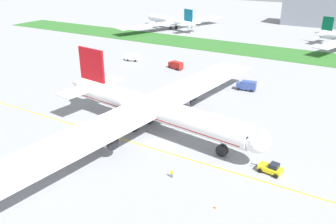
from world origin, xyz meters
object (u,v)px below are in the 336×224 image
Objects in this scene: parked_airliner_far_left at (171,21)px; service_truck_fuel_bowser at (132,57)px; pushback_tug at (271,168)px; ground_crew_wingwalker_port at (172,173)px; airliner_foreground at (150,108)px; traffic_cone_near_nose at (215,207)px; service_truck_baggage_loader at (247,85)px; service_truck_catering_van at (176,65)px; ground_crew_marshaller_front at (231,140)px.

service_truck_fuel_bowser is at bearing -72.62° from parked_airliner_far_left.
pushback_tug is 18.87m from ground_crew_wingwalker_port.
airliner_foreground is 159.28× the size of traffic_cone_near_nose.
traffic_cone_near_nose is 58.30m from service_truck_baggage_loader.
service_truck_fuel_bowser is 20.81m from service_truck_catering_van.
service_truck_catering_van is at bearing 112.50° from airliner_foreground.
airliner_foreground is at bearing 173.03° from pushback_tug.
pushback_tug is 15.61m from traffic_cone_near_nose.
service_truck_fuel_bowser is at bearing 134.20° from traffic_cone_near_nose.
service_truck_fuel_bowser is (-64.78, 66.61, 1.27)m from traffic_cone_near_nose.
pushback_tug is 0.09× the size of parked_airliner_far_left.
ground_crew_marshaller_front is 0.26× the size of service_truck_catering_van.
traffic_cone_near_nose is at bearing -36.93° from airliner_foreground.
service_truck_catering_van is at bearing 123.84° from traffic_cone_near_nose.
service_truck_baggage_loader reaches higher than service_truck_catering_van.
pushback_tug is 0.99× the size of service_truck_catering_van.
service_truck_catering_van is (-38.41, 44.08, 0.53)m from ground_crew_marshaller_front.
service_truck_catering_van is 82.60m from parked_airliner_far_left.
traffic_cone_near_nose is 79.02m from service_truck_catering_van.
pushback_tug is at bearing -46.03° from service_truck_catering_van.
traffic_cone_near_nose is at bearing -45.80° from service_truck_fuel_bowser.
ground_crew_wingwalker_port is 11.17m from traffic_cone_near_nose.
pushback_tug is at bearing 71.01° from traffic_cone_near_nose.
ground_crew_marshaller_front is at bearing 104.55° from traffic_cone_near_nose.
service_truck_catering_van reaches higher than ground_crew_wingwalker_port.
airliner_foreground reaches higher than ground_crew_marshaller_front.
parked_airliner_far_left is at bearing 117.79° from airliner_foreground.
service_truck_catering_van is at bearing 163.39° from service_truck_baggage_loader.
parked_airliner_far_left is (-81.02, 114.80, 3.32)m from ground_crew_marshaller_front.
pushback_tug is 1.19× the size of service_truck_fuel_bowser.
ground_crew_marshaller_front is 36.04m from service_truck_baggage_loader.
parked_airliner_far_left is at bearing 121.07° from service_truck_catering_van.
ground_crew_wingwalker_port is 70.20m from service_truck_catering_van.
ground_crew_marshaller_front is (18.83, 3.18, -4.73)m from airliner_foreground.
service_truck_fuel_bowser is (-50.96, 9.99, -0.06)m from service_truck_baggage_loader.
service_truck_catering_van is (-49.07, 50.87, 0.53)m from pushback_tug.
ground_crew_marshaller_front is 2.88× the size of traffic_cone_near_nose.
traffic_cone_near_nose is 92.92m from service_truck_fuel_bowser.
ground_crew_wingwalker_port is 152.76m from parked_airliner_far_left.
ground_crew_wingwalker_port is (-15.50, -10.77, -0.07)m from pushback_tug.
parked_airliner_far_left reaches higher than service_truck_baggage_loader.
pushback_tug reaches higher than ground_crew_marshaller_front.
service_truck_baggage_loader reaches higher than ground_crew_wingwalker_port.
ground_crew_wingwalker_port is at bearing -145.20° from pushback_tug.
airliner_foreground is at bearing -67.50° from service_truck_catering_van.
airliner_foreground is 19.68m from ground_crew_marshaller_front.
ground_crew_wingwalker_port is at bearing -86.31° from service_truck_baggage_loader.
traffic_cone_near_nose is at bearing -76.28° from service_truck_baggage_loader.
airliner_foreground reaches higher than service_truck_catering_van.
ground_crew_wingwalker_port is 2.71× the size of traffic_cone_near_nose.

